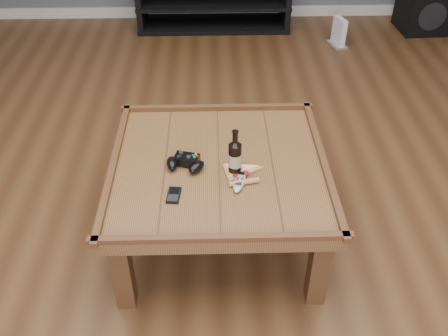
{
  "coord_description": "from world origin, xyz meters",
  "views": [
    {
      "loc": [
        -0.02,
        -1.83,
        1.86
      ],
      "look_at": [
        0.02,
        -0.12,
        0.52
      ],
      "focal_mm": 40.0,
      "sensor_mm": 36.0,
      "label": 1
    }
  ],
  "objects_px": {
    "smartphone": "(174,195)",
    "game_controller": "(185,163)",
    "remote_control": "(240,181)",
    "game_console": "(339,33)",
    "subwoofer": "(424,9)",
    "beer_bottle": "(235,157)",
    "coffee_table": "(219,174)",
    "pizza_slice": "(239,172)",
    "media_console": "(214,1)"
  },
  "relations": [
    {
      "from": "media_console",
      "to": "smartphone",
      "type": "relative_size",
      "value": 13.31
    },
    {
      "from": "media_console",
      "to": "game_controller",
      "type": "height_order",
      "value": "game_controller"
    },
    {
      "from": "media_console",
      "to": "smartphone",
      "type": "distance_m",
      "value": 2.98
    },
    {
      "from": "beer_bottle",
      "to": "game_console",
      "type": "distance_m",
      "value": 2.6
    },
    {
      "from": "remote_control",
      "to": "subwoofer",
      "type": "bearing_deg",
      "value": 70.23
    },
    {
      "from": "remote_control",
      "to": "game_console",
      "type": "bearing_deg",
      "value": 81.53
    },
    {
      "from": "beer_bottle",
      "to": "game_controller",
      "type": "distance_m",
      "value": 0.24
    },
    {
      "from": "game_controller",
      "to": "pizza_slice",
      "type": "xyz_separation_m",
      "value": [
        0.24,
        -0.06,
        -0.02
      ]
    },
    {
      "from": "beer_bottle",
      "to": "smartphone",
      "type": "xyz_separation_m",
      "value": [
        -0.27,
        -0.15,
        -0.09
      ]
    },
    {
      "from": "coffee_table",
      "to": "subwoofer",
      "type": "xyz_separation_m",
      "value": [
        1.93,
        2.62,
        -0.19
      ]
    },
    {
      "from": "coffee_table",
      "to": "game_controller",
      "type": "xyz_separation_m",
      "value": [
        -0.15,
        -0.02,
        0.08
      ]
    },
    {
      "from": "media_console",
      "to": "subwoofer",
      "type": "bearing_deg",
      "value": -3.83
    },
    {
      "from": "media_console",
      "to": "remote_control",
      "type": "relative_size",
      "value": 8.5
    },
    {
      "from": "game_controller",
      "to": "beer_bottle",
      "type": "bearing_deg",
      "value": 2.3
    },
    {
      "from": "game_controller",
      "to": "smartphone",
      "type": "xyz_separation_m",
      "value": [
        -0.04,
        -0.2,
        -0.02
      ]
    },
    {
      "from": "coffee_table",
      "to": "beer_bottle",
      "type": "distance_m",
      "value": 0.18
    },
    {
      "from": "beer_bottle",
      "to": "game_controller",
      "type": "relative_size",
      "value": 1.19
    },
    {
      "from": "subwoofer",
      "to": "smartphone",
      "type": "bearing_deg",
      "value": -129.89
    },
    {
      "from": "smartphone",
      "to": "subwoofer",
      "type": "xyz_separation_m",
      "value": [
        2.12,
        2.84,
        -0.26
      ]
    },
    {
      "from": "coffee_table",
      "to": "smartphone",
      "type": "relative_size",
      "value": 9.79
    },
    {
      "from": "subwoofer",
      "to": "game_console",
      "type": "xyz_separation_m",
      "value": [
        -0.84,
        -0.34,
        -0.09
      ]
    },
    {
      "from": "game_controller",
      "to": "remote_control",
      "type": "bearing_deg",
      "value": -11.63
    },
    {
      "from": "media_console",
      "to": "pizza_slice",
      "type": "relative_size",
      "value": 5.19
    },
    {
      "from": "smartphone",
      "to": "game_controller",
      "type": "bearing_deg",
      "value": 83.92
    },
    {
      "from": "beer_bottle",
      "to": "game_console",
      "type": "relative_size",
      "value": 0.92
    },
    {
      "from": "smartphone",
      "to": "subwoofer",
      "type": "bearing_deg",
      "value": 59.17
    },
    {
      "from": "game_controller",
      "to": "smartphone",
      "type": "bearing_deg",
      "value": -86.78
    },
    {
      "from": "game_controller",
      "to": "subwoofer",
      "type": "xyz_separation_m",
      "value": [
        2.08,
        2.64,
        -0.28
      ]
    },
    {
      "from": "pizza_slice",
      "to": "subwoofer",
      "type": "height_order",
      "value": "pizza_slice"
    },
    {
      "from": "media_console",
      "to": "game_console",
      "type": "relative_size",
      "value": 5.63
    },
    {
      "from": "game_controller",
      "to": "game_console",
      "type": "distance_m",
      "value": 2.64
    },
    {
      "from": "game_controller",
      "to": "game_console",
      "type": "height_order",
      "value": "game_controller"
    },
    {
      "from": "smartphone",
      "to": "remote_control",
      "type": "height_order",
      "value": "remote_control"
    },
    {
      "from": "pizza_slice",
      "to": "coffee_table",
      "type": "bearing_deg",
      "value": 128.98
    },
    {
      "from": "subwoofer",
      "to": "game_console",
      "type": "height_order",
      "value": "subwoofer"
    },
    {
      "from": "media_console",
      "to": "coffee_table",
      "type": "bearing_deg",
      "value": -90.0
    },
    {
      "from": "smartphone",
      "to": "remote_control",
      "type": "distance_m",
      "value": 0.3
    },
    {
      "from": "coffee_table",
      "to": "pizza_slice",
      "type": "relative_size",
      "value": 3.82
    },
    {
      "from": "beer_bottle",
      "to": "game_controller",
      "type": "height_order",
      "value": "beer_bottle"
    },
    {
      "from": "pizza_slice",
      "to": "remote_control",
      "type": "bearing_deg",
      "value": -104.01
    },
    {
      "from": "media_console",
      "to": "remote_control",
      "type": "bearing_deg",
      "value": -88.23
    },
    {
      "from": "coffee_table",
      "to": "pizza_slice",
      "type": "height_order",
      "value": "same"
    },
    {
      "from": "pizza_slice",
      "to": "smartphone",
      "type": "relative_size",
      "value": 2.56
    },
    {
      "from": "media_console",
      "to": "game_console",
      "type": "height_order",
      "value": "media_console"
    },
    {
      "from": "coffee_table",
      "to": "game_console",
      "type": "xyz_separation_m",
      "value": [
        1.09,
        2.28,
        -0.28
      ]
    },
    {
      "from": "beer_bottle",
      "to": "pizza_slice",
      "type": "height_order",
      "value": "beer_bottle"
    },
    {
      "from": "media_console",
      "to": "game_console",
      "type": "xyz_separation_m",
      "value": [
        1.09,
        -0.47,
        -0.13
      ]
    },
    {
      "from": "smartphone",
      "to": "subwoofer",
      "type": "height_order",
      "value": "smartphone"
    },
    {
      "from": "media_console",
      "to": "remote_control",
      "type": "height_order",
      "value": "media_console"
    },
    {
      "from": "media_console",
      "to": "beer_bottle",
      "type": "distance_m",
      "value": 2.84
    }
  ]
}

